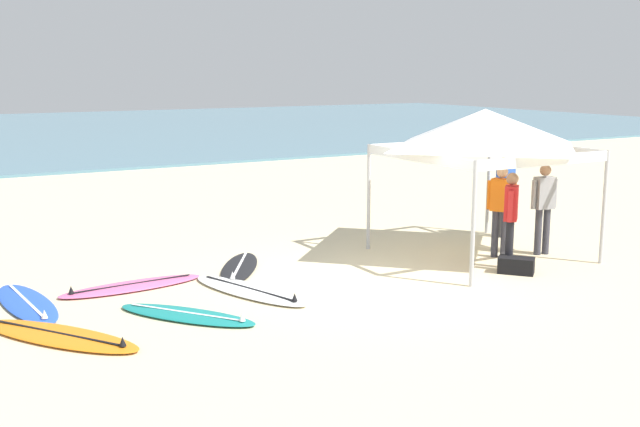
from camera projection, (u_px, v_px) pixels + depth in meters
name	position (u px, v px, depth m)	size (l,w,h in m)	color
ground_plane	(373.00, 280.00, 12.83)	(80.00, 80.00, 0.00)	beige
sea	(26.00, 132.00, 41.80)	(80.00, 36.00, 0.10)	#568499
canopy_tent	(485.00, 129.00, 14.07)	(3.15, 3.15, 2.75)	#B7B7BC
surfboard_teal	(187.00, 315.00, 10.92)	(1.79, 2.14, 0.19)	#19847F
surfboard_blue	(27.00, 303.00, 11.46)	(0.84, 2.43, 0.19)	blue
surfboard_white	(250.00, 290.00, 12.13)	(1.37, 2.52, 0.19)	white
surfboard_black	(239.00, 267.00, 13.54)	(1.61, 2.12, 0.19)	black
surfboard_orange	(60.00, 336.00, 10.07)	(2.03, 2.54, 0.19)	orange
surfboard_pink	(131.00, 286.00, 12.37)	(2.39, 0.79, 0.19)	pink
person_red	(511.00, 214.00, 13.37)	(0.43, 0.41, 1.71)	black
person_grey	(544.00, 203.00, 14.46)	(0.54, 0.28, 1.71)	#383842
person_orange	(501.00, 205.00, 14.23)	(0.37, 0.49, 1.71)	#383842
person_blue	(505.00, 190.00, 15.99)	(0.55, 0.26, 1.71)	#2D2D33
gear_bag_near_tent	(516.00, 265.00, 13.25)	(0.60, 0.32, 0.28)	black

